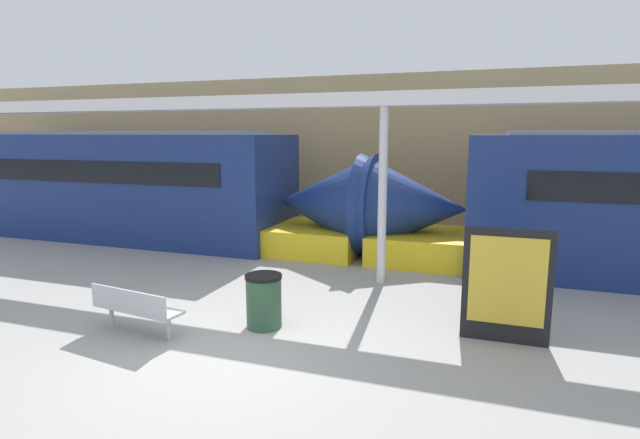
% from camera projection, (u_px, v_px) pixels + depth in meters
% --- Properties ---
extents(ground_plane, '(60.00, 60.00, 0.00)m').
position_uv_depth(ground_plane, '(225.00, 354.00, 7.15)').
color(ground_plane, '#9E9B96').
extents(station_wall, '(56.00, 0.20, 5.00)m').
position_uv_depth(station_wall, '(382.00, 153.00, 16.21)').
color(station_wall, tan).
rests_on(station_wall, ground_plane).
extents(train_right, '(15.52, 2.93, 3.20)m').
position_uv_depth(train_right, '(125.00, 187.00, 15.25)').
color(train_right, navy).
rests_on(train_right, ground_plane).
extents(bench_near, '(1.60, 0.65, 0.77)m').
position_uv_depth(bench_near, '(134.00, 306.00, 7.78)').
color(bench_near, '#ADB2B7').
rests_on(bench_near, ground_plane).
extents(trash_bin, '(0.60, 0.60, 0.88)m').
position_uv_depth(trash_bin, '(264.00, 301.00, 8.11)').
color(trash_bin, '#2D5138').
rests_on(trash_bin, ground_plane).
extents(poster_board, '(1.28, 0.07, 1.76)m').
position_uv_depth(poster_board, '(507.00, 286.00, 7.44)').
color(poster_board, black).
rests_on(poster_board, ground_plane).
extents(support_column_near, '(0.18, 0.18, 3.67)m').
position_uv_depth(support_column_near, '(382.00, 197.00, 10.33)').
color(support_column_near, silver).
rests_on(support_column_near, ground_plane).
extents(canopy_beam, '(28.00, 0.60, 0.28)m').
position_uv_depth(canopy_beam, '(385.00, 99.00, 10.00)').
color(canopy_beam, silver).
rests_on(canopy_beam, support_column_near).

